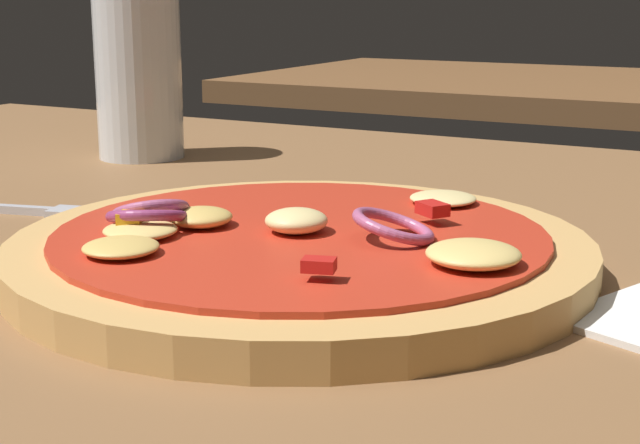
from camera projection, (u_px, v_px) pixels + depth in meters
name	position (u px, v px, depth m)	size (l,w,h in m)	color
dining_table	(313.00, 288.00, 0.49)	(1.30, 0.84, 0.03)	brown
pizza	(299.00, 250.00, 0.46)	(0.28, 0.28, 0.04)	tan
fork	(5.00, 209.00, 0.58)	(0.19, 0.06, 0.01)	silver
beer_glass	(139.00, 87.00, 0.77)	(0.07, 0.07, 0.13)	silver
background_table	(532.00, 89.00, 1.49)	(0.86, 0.56, 0.03)	brown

